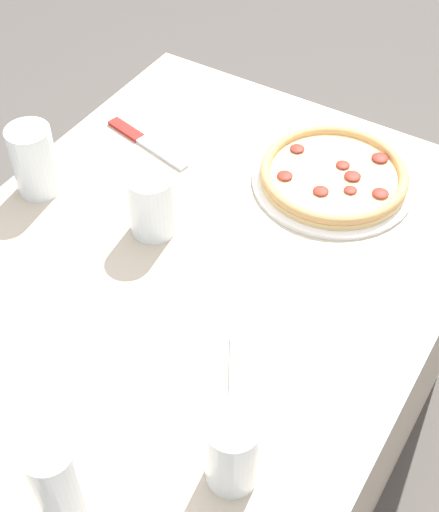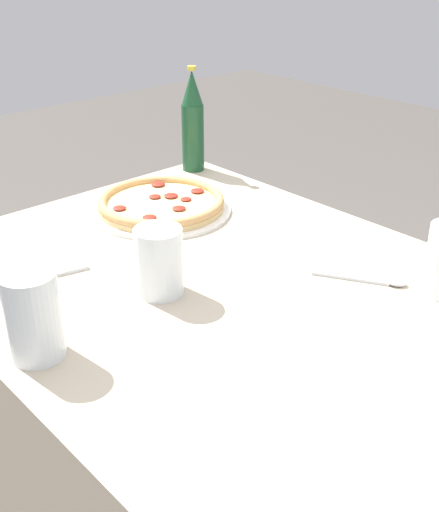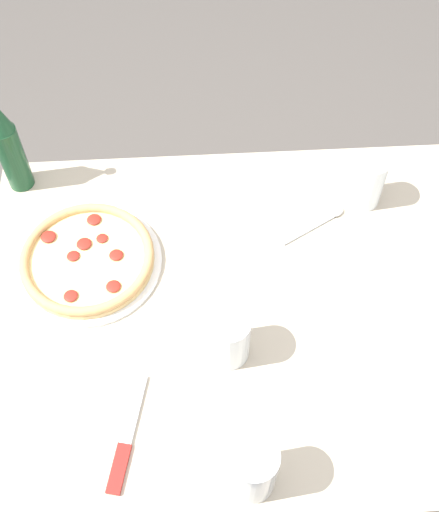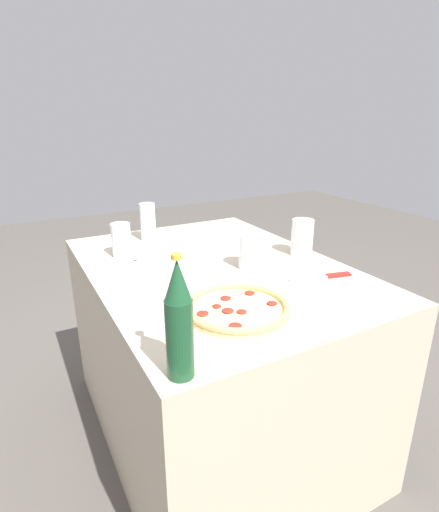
% 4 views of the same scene
% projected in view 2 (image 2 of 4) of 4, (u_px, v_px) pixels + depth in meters
% --- Properties ---
extents(table, '(1.14, 0.83, 0.71)m').
position_uv_depth(table, '(230.00, 441.00, 1.29)').
color(table, '#B7A88E').
rests_on(table, ground_plane).
extents(pizza_pepperoni, '(0.31, 0.31, 0.04)m').
position_uv_depth(pizza_pepperoni, '(161.00, 204.00, 1.43)').
color(pizza_pepperoni, white).
rests_on(pizza_pepperoni, table).
extents(glass_red_wine, '(0.08, 0.08, 0.12)m').
position_uv_depth(glass_red_wine, '(159.00, 265.00, 1.09)').
color(glass_red_wine, white).
rests_on(glass_red_wine, table).
extents(glass_water, '(0.08, 0.08, 0.14)m').
position_uv_depth(glass_water, '(34.00, 320.00, 0.93)').
color(glass_water, white).
rests_on(glass_water, table).
extents(beer_bottle, '(0.06, 0.06, 0.27)m').
position_uv_depth(beer_bottle, '(193.00, 122.00, 1.63)').
color(beer_bottle, '#194728').
rests_on(beer_bottle, table).
extents(knife, '(0.07, 0.22, 0.01)m').
position_uv_depth(knife, '(23.00, 281.00, 1.15)').
color(knife, maroon).
rests_on(knife, table).
extents(spoon, '(0.16, 0.10, 0.01)m').
position_uv_depth(spoon, '(370.00, 279.00, 1.15)').
color(spoon, silver).
rests_on(spoon, table).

